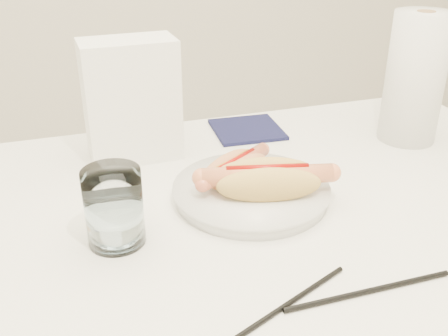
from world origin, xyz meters
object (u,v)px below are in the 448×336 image
object	(u,v)px
water_glass	(114,207)
paper_towel_roll	(415,78)
hotdog_left	(235,170)
plate	(251,193)
napkin_box	(132,101)
hotdog_right	(267,180)
table	(238,256)

from	to	relation	value
water_glass	paper_towel_roll	xyz separation A→B (m)	(0.58, 0.17, 0.07)
water_glass	hotdog_left	bearing A→B (deg)	22.22
plate	napkin_box	bearing A→B (deg)	124.19
hotdog_left	hotdog_right	size ratio (longest dim) A/B	0.73
plate	napkin_box	size ratio (longest dim) A/B	1.10
paper_towel_roll	napkin_box	bearing A→B (deg)	170.55
hotdog_left	napkin_box	bearing A→B (deg)	91.24
hotdog_left	napkin_box	distance (m)	0.23
hotdog_left	paper_towel_roll	world-z (taller)	paper_towel_roll
plate	napkin_box	distance (m)	0.27
table	hotdog_left	world-z (taller)	hotdog_left
paper_towel_roll	hotdog_right	bearing A→B (deg)	-156.86
hotdog_right	water_glass	world-z (taller)	water_glass
plate	hotdog_right	distance (m)	0.05
plate	hotdog_right	xyz separation A→B (m)	(0.01, -0.03, 0.03)
plate	hotdog_left	distance (m)	0.04
paper_towel_roll	table	bearing A→B (deg)	-156.02
table	hotdog_right	world-z (taller)	hotdog_right
hotdog_right	paper_towel_roll	distance (m)	0.39
table	hotdog_right	size ratio (longest dim) A/B	6.25
hotdog_left	napkin_box	xyz separation A→B (m)	(-0.12, 0.18, 0.07)
table	water_glass	xyz separation A→B (m)	(-0.17, 0.01, 0.11)
hotdog_right	paper_towel_roll	size ratio (longest dim) A/B	0.80
table	hotdog_right	bearing A→B (deg)	29.20
water_glass	napkin_box	world-z (taller)	napkin_box
water_glass	napkin_box	bearing A→B (deg)	75.06
hotdog_left	water_glass	bearing A→B (deg)	168.65
hotdog_right	napkin_box	world-z (taller)	napkin_box
table	napkin_box	distance (m)	0.33
plate	water_glass	xyz separation A→B (m)	(-0.21, -0.05, 0.04)
hotdog_right	paper_towel_roll	bearing A→B (deg)	36.70
plate	hotdog_right	world-z (taller)	hotdog_right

